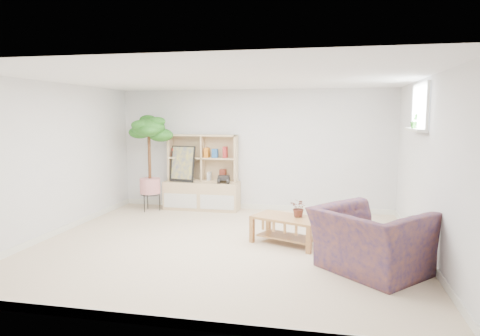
% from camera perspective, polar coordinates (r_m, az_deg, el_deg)
% --- Properties ---
extents(floor, '(5.50, 5.00, 0.01)m').
position_cam_1_polar(floor, '(6.37, -2.06, -10.19)').
color(floor, beige).
rests_on(floor, ground).
extents(ceiling, '(5.50, 5.00, 0.01)m').
position_cam_1_polar(ceiling, '(6.11, -2.16, 11.86)').
color(ceiling, white).
rests_on(ceiling, walls).
extents(walls, '(5.51, 5.01, 2.40)m').
position_cam_1_polar(walls, '(6.12, -2.11, 0.60)').
color(walls, silver).
rests_on(walls, floor).
extents(baseboard, '(5.50, 5.00, 0.10)m').
position_cam_1_polar(baseboard, '(6.35, -2.06, -9.76)').
color(baseboard, white).
rests_on(baseboard, floor).
extents(window, '(0.10, 0.98, 0.68)m').
position_cam_1_polar(window, '(6.64, 22.98, 7.47)').
color(window, white).
rests_on(window, walls).
extents(window_sill, '(0.14, 1.00, 0.04)m').
position_cam_1_polar(window_sill, '(6.63, 22.34, 4.73)').
color(window_sill, white).
rests_on(window_sill, walls).
extents(storage_unit, '(1.50, 0.51, 1.50)m').
position_cam_1_polar(storage_unit, '(8.59, -5.14, -0.59)').
color(storage_unit, tan).
rests_on(storage_unit, floor).
extents(poster, '(0.53, 0.22, 0.72)m').
position_cam_1_polar(poster, '(8.62, -7.66, 0.55)').
color(poster, yellow).
rests_on(poster, storage_unit).
extents(toy_truck, '(0.35, 0.27, 0.17)m').
position_cam_1_polar(toy_truck, '(8.38, -2.18, -1.46)').
color(toy_truck, black).
rests_on(toy_truck, storage_unit).
extents(coffee_table, '(1.12, 0.88, 0.40)m').
position_cam_1_polar(coffee_table, '(6.40, 6.31, -8.26)').
color(coffee_table, '#AD6633').
rests_on(coffee_table, floor).
extents(table_plant, '(0.32, 0.31, 0.27)m').
position_cam_1_polar(table_plant, '(6.34, 7.89, -5.29)').
color(table_plant, '#184C15').
rests_on(table_plant, coffee_table).
extents(floor_tree, '(0.83, 0.83, 1.90)m').
position_cam_1_polar(floor_tree, '(8.60, -11.97, 0.63)').
color(floor_tree, '#1B531F').
rests_on(floor_tree, floor).
extents(armchair, '(1.58, 1.58, 0.89)m').
position_cam_1_polar(armchair, '(5.42, 16.98, -8.73)').
color(armchair, navy).
rests_on(armchair, floor).
extents(sill_plant, '(0.14, 0.12, 0.21)m').
position_cam_1_polar(sill_plant, '(6.72, 22.24, 5.84)').
color(sill_plant, '#1B531F').
rests_on(sill_plant, window_sill).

